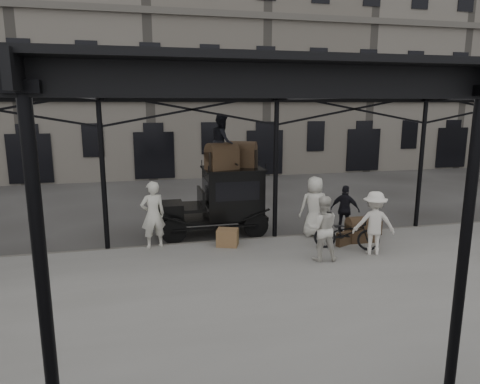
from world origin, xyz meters
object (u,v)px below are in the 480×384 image
at_px(porter_official, 345,210).
at_px(steamer_trunk_platform, 361,231).
at_px(porter_left, 153,215).
at_px(bicycle, 347,233).
at_px(steamer_trunk_roof_near, 222,158).
at_px(taxi, 223,198).

bearing_deg(porter_official, steamer_trunk_platform, 139.55).
relative_size(porter_left, porter_official, 1.25).
bearing_deg(bicycle, steamer_trunk_platform, -29.45).
relative_size(porter_left, steamer_trunk_roof_near, 2.02).
height_order(porter_left, steamer_trunk_platform, porter_left).
height_order(porter_left, bicycle, porter_left).
height_order(taxi, steamer_trunk_roof_near, steamer_trunk_roof_near).
distance_m(porter_left, bicycle, 5.52).
xyz_separation_m(porter_official, steamer_trunk_platform, (0.14, -0.82, -0.46)).
height_order(taxi, steamer_trunk_platform, taxi).
height_order(porter_official, steamer_trunk_roof_near, steamer_trunk_roof_near).
xyz_separation_m(porter_official, bicycle, (-0.64, -1.41, -0.30)).
distance_m(taxi, steamer_trunk_platform, 4.44).
distance_m(bicycle, steamer_trunk_platform, 0.99).
bearing_deg(steamer_trunk_platform, porter_official, 101.00).
bearing_deg(steamer_trunk_platform, steamer_trunk_roof_near, 154.89).
bearing_deg(steamer_trunk_roof_near, taxi, 52.85).
distance_m(steamer_trunk_roof_near, steamer_trunk_platform, 4.80).
distance_m(porter_left, steamer_trunk_platform, 6.18).
distance_m(taxi, porter_left, 2.67).
xyz_separation_m(taxi, steamer_trunk_roof_near, (-0.08, -0.25, 1.33)).
height_order(taxi, porter_official, taxi).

